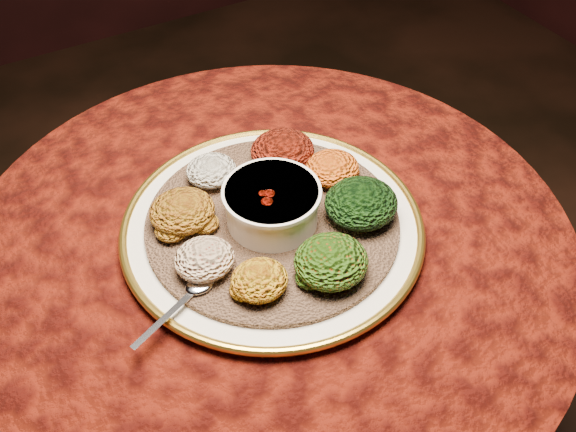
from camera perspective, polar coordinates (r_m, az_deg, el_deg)
table at (r=1.14m, az=-1.54°, el=-7.74°), size 0.96×0.96×0.73m
platter at (r=0.99m, az=-1.39°, el=-0.95°), size 0.47×0.47×0.02m
injera at (r=0.99m, az=-1.40°, el=-0.52°), size 0.42×0.42×0.01m
stew_bowl at (r=0.96m, az=-1.44°, el=1.17°), size 0.15×0.15×0.06m
spoon at (r=0.90m, az=-8.35°, el=-6.58°), size 0.14×0.07×0.01m
portion_ayib at (r=1.04m, az=-6.85°, el=4.03°), size 0.08×0.08×0.04m
portion_kitfo at (r=1.06m, az=-0.50°, el=5.85°), size 0.11×0.10×0.05m
portion_tikil at (r=1.04m, az=3.95°, el=4.27°), size 0.09×0.08×0.04m
portion_gomen at (r=0.98m, az=6.51°, el=1.15°), size 0.11×0.11×0.05m
portion_mixveg at (r=0.89m, az=3.85°, el=-4.04°), size 0.11×0.10×0.05m
portion_kik at (r=0.88m, az=-2.55°, el=-5.72°), size 0.08×0.08×0.04m
portion_timatim at (r=0.91m, az=-7.44°, el=-3.82°), size 0.09×0.08×0.04m
portion_shiro at (r=0.97m, az=-9.39°, el=0.44°), size 0.10×0.09×0.05m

